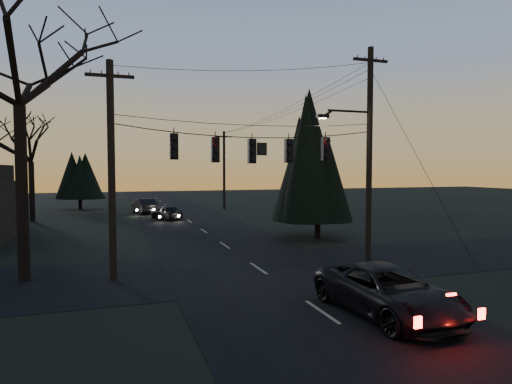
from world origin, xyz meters
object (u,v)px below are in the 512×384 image
object	(u,v)px
utility_pole_left	(113,280)
utility_pole_far_l	(114,206)
utility_pole_right	(368,260)
utility_pole_far_r	(224,209)
suv_near	(388,292)
bare_tree_left	(17,33)
sedan_oncoming_a	(166,212)
sedan_oncoming_b	(144,206)
evergreen_right	(318,163)

from	to	relation	value
utility_pole_left	utility_pole_far_l	xyz separation A→B (m)	(0.00, 36.00, 0.00)
utility_pole_right	utility_pole_far_r	distance (m)	28.00
utility_pole_left	utility_pole_far_r	xyz separation A→B (m)	(11.50, 28.00, 0.00)
suv_near	utility_pole_left	bearing A→B (deg)	134.42
bare_tree_left	sedan_oncoming_a	size ratio (longest dim) A/B	3.60
utility_pole_left	sedan_oncoming_b	xyz separation A→B (m)	(2.80, 25.69, 0.73)
sedan_oncoming_b	utility_pole_right	bearing A→B (deg)	96.91
bare_tree_left	sedan_oncoming_b	world-z (taller)	bare_tree_left
utility_pole_right	sedan_oncoming_b	xyz separation A→B (m)	(-8.70, 25.69, 0.73)
bare_tree_left	sedan_oncoming_a	world-z (taller)	bare_tree_left
utility_pole_left	sedan_oncoming_a	size ratio (longest dim) A/B	2.27
utility_pole_far_r	sedan_oncoming_b	distance (m)	9.03
utility_pole_far_r	sedan_oncoming_b	bearing A→B (deg)	-165.16
utility_pole_left	sedan_oncoming_b	world-z (taller)	utility_pole_left
sedan_oncoming_a	utility_pole_right	bearing A→B (deg)	90.67
suv_near	sedan_oncoming_b	world-z (taller)	sedan_oncoming_b
bare_tree_left	suv_near	world-z (taller)	bare_tree_left
sedan_oncoming_a	sedan_oncoming_b	size ratio (longest dim) A/B	0.84
bare_tree_left	suv_near	size ratio (longest dim) A/B	2.63
bare_tree_left	utility_pole_far_l	bearing A→B (deg)	84.64
suv_near	utility_pole_right	bearing A→B (deg)	57.09
utility_pole_far_r	sedan_oncoming_a	xyz separation A→B (m)	(-7.20, -8.31, 0.64)
utility_pole_far_r	suv_near	distance (m)	35.06
utility_pole_far_r	utility_pole_far_l	bearing A→B (deg)	145.18
utility_pole_far_r	sedan_oncoming_a	world-z (taller)	utility_pole_far_r
utility_pole_far_r	sedan_oncoming_a	size ratio (longest dim) A/B	2.27
utility_pole_left	evergreen_right	bearing A→B (deg)	28.21
evergreen_right	sedan_oncoming_a	size ratio (longest dim) A/B	2.22
utility_pole_far_r	evergreen_right	bearing A→B (deg)	-88.47
utility_pole_far_r	sedan_oncoming_b	world-z (taller)	utility_pole_far_r
utility_pole_far_l	suv_near	xyz separation A→B (m)	(7.71, -42.85, 0.71)
bare_tree_left	suv_near	bearing A→B (deg)	-35.40
utility_pole_left	suv_near	world-z (taller)	utility_pole_left
utility_pole_far_r	utility_pole_right	bearing A→B (deg)	-90.00
sedan_oncoming_a	sedan_oncoming_b	distance (m)	6.19
utility_pole_far_l	suv_near	world-z (taller)	utility_pole_far_l
sedan_oncoming_a	sedan_oncoming_b	xyz separation A→B (m)	(-1.50, 6.01, 0.09)
utility_pole_far_l	utility_pole_right	bearing A→B (deg)	-72.28
utility_pole_far_l	suv_near	bearing A→B (deg)	-79.80
sedan_oncoming_a	utility_pole_left	bearing A→B (deg)	58.26
sedan_oncoming_a	evergreen_right	bearing A→B (deg)	101.07
evergreen_right	utility_pole_left	bearing A→B (deg)	-151.79
suv_near	sedan_oncoming_a	size ratio (longest dim) A/B	1.37
evergreen_right	sedan_oncoming_b	size ratio (longest dim) A/B	1.87
utility_pole_far_r	sedan_oncoming_a	bearing A→B (deg)	-130.88
utility_pole_right	bare_tree_left	size ratio (longest dim) A/B	0.74
suv_near	sedan_oncoming_b	xyz separation A→B (m)	(-4.91, 32.54, 0.02)
utility_pole_far_l	bare_tree_left	bearing A→B (deg)	-95.36
utility_pole_right	utility_pole_left	size ratio (longest dim) A/B	1.18
utility_pole_left	sedan_oncoming_a	xyz separation A→B (m)	(4.30, 19.69, 0.64)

